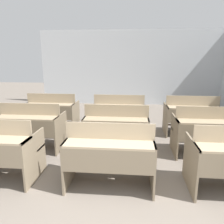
{
  "coord_description": "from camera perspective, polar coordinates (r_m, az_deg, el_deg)",
  "views": [
    {
      "loc": [
        0.11,
        -1.46,
        1.83
      ],
      "look_at": [
        -0.29,
        2.71,
        0.8
      ],
      "focal_mm": 35.0,
      "sensor_mm": 36.0,
      "label": 1
    }
  ],
  "objects": [
    {
      "name": "bench_front_center",
      "position": [
        3.18,
        -0.51,
        -10.95
      ],
      "size": [
        1.25,
        0.74,
        0.97
      ],
      "color": "#80715A",
      "rests_on": "ground_plane"
    },
    {
      "name": "bench_third_right",
      "position": [
        5.63,
        20.04,
        -0.73
      ],
      "size": [
        1.25,
        0.74,
        0.97
      ],
      "color": "#7E6F58",
      "rests_on": "ground_plane"
    },
    {
      "name": "bench_third_left",
      "position": [
        5.84,
        -15.39,
        0.12
      ],
      "size": [
        1.25,
        0.74,
        0.97
      ],
      "color": "#7C6D56",
      "rests_on": "ground_plane"
    },
    {
      "name": "bench_second_right",
      "position": [
        4.54,
        23.79,
        -4.47
      ],
      "size": [
        1.25,
        0.74,
        0.97
      ],
      "color": "#786952",
      "rests_on": "ground_plane"
    },
    {
      "name": "wall_back",
      "position": [
        8.9,
        4.78,
        11.41
      ],
      "size": [
        7.21,
        0.06,
        2.93
      ],
      "color": "silver",
      "rests_on": "ground_plane"
    },
    {
      "name": "bench_second_left",
      "position": [
        4.74,
        -20.45,
        -3.4
      ],
      "size": [
        1.25,
        0.74,
        0.97
      ],
      "color": "#7B6C55",
      "rests_on": "ground_plane"
    },
    {
      "name": "bench_second_center",
      "position": [
        4.31,
        1.14,
        -4.19
      ],
      "size": [
        1.25,
        0.74,
        0.97
      ],
      "color": "#786952",
      "rests_on": "ground_plane"
    },
    {
      "name": "bench_third_center",
      "position": [
        5.46,
        1.82,
        -0.33
      ],
      "size": [
        1.25,
        0.74,
        0.97
      ],
      "color": "#82735C",
      "rests_on": "ground_plane"
    }
  ]
}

